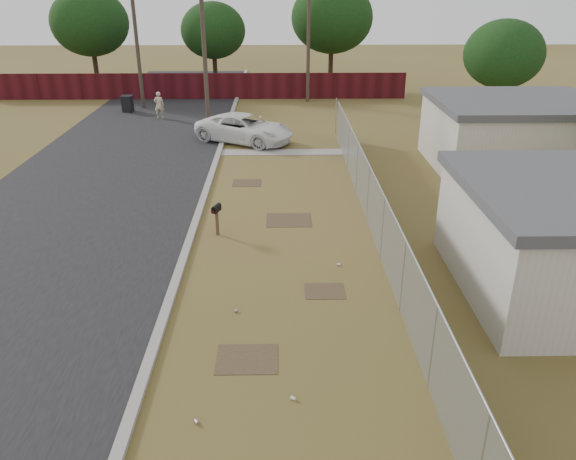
{
  "coord_description": "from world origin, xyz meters",
  "views": [
    {
      "loc": [
        -0.04,
        -15.45,
        7.95
      ],
      "look_at": [
        0.22,
        -0.29,
        1.1
      ],
      "focal_mm": 35.0,
      "sensor_mm": 36.0,
      "label": 1
    }
  ],
  "objects_px": {
    "mailbox": "(216,211)",
    "pedestrian": "(159,105)",
    "trash_bin": "(128,104)",
    "pickup_truck": "(245,128)"
  },
  "relations": [
    {
      "from": "mailbox",
      "to": "pedestrian",
      "type": "height_order",
      "value": "pedestrian"
    },
    {
      "from": "mailbox",
      "to": "trash_bin",
      "type": "relative_size",
      "value": 1.05
    },
    {
      "from": "pedestrian",
      "to": "mailbox",
      "type": "bearing_deg",
      "value": 104.87
    },
    {
      "from": "trash_bin",
      "to": "pedestrian",
      "type": "bearing_deg",
      "value": -37.49
    },
    {
      "from": "mailbox",
      "to": "trash_bin",
      "type": "height_order",
      "value": "mailbox"
    },
    {
      "from": "mailbox",
      "to": "trash_bin",
      "type": "distance_m",
      "value": 20.55
    },
    {
      "from": "mailbox",
      "to": "pickup_truck",
      "type": "relative_size",
      "value": 0.21
    },
    {
      "from": "pickup_truck",
      "to": "trash_bin",
      "type": "relative_size",
      "value": 4.99
    },
    {
      "from": "pickup_truck",
      "to": "pedestrian",
      "type": "height_order",
      "value": "pedestrian"
    },
    {
      "from": "pedestrian",
      "to": "trash_bin",
      "type": "bearing_deg",
      "value": -39.44
    }
  ]
}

